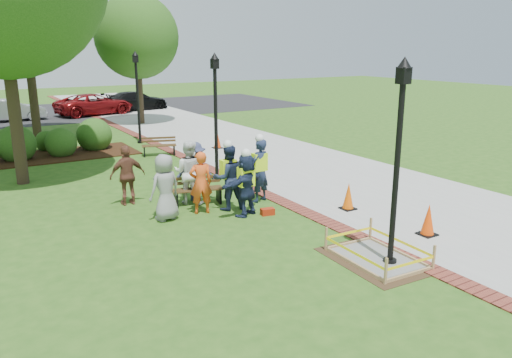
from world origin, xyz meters
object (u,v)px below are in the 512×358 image
bench_near (198,196)px  cone_front (428,220)px  hivis_worker_a (246,183)px  lamp_near (398,148)px  hivis_worker_b (259,169)px  hivis_worker_c (228,176)px  wet_concrete_pad (377,250)px

bench_near → cone_front: cone_front is taller
bench_near → hivis_worker_a: (0.71, -1.59, 0.66)m
lamp_near → hivis_worker_b: bearing=90.5°
cone_front → lamp_near: (-1.96, -0.68, 2.09)m
lamp_near → hivis_worker_c: lamp_near is taller
hivis_worker_b → hivis_worker_c: size_ratio=1.02×
cone_front → hivis_worker_b: bearing=114.1°
bench_near → hivis_worker_b: hivis_worker_b is taller
lamp_near → hivis_worker_c: size_ratio=2.15×
wet_concrete_pad → lamp_near: 2.27m
cone_front → lamp_near: bearing=-160.8°
cone_front → hivis_worker_a: bearing=129.5°
hivis_worker_c → bench_near: bearing=121.3°
lamp_near → hivis_worker_b: size_ratio=2.11×
lamp_near → hivis_worker_b: lamp_near is taller
bench_near → cone_front: (3.68, -5.19, 0.14)m
wet_concrete_pad → hivis_worker_c: 4.89m
hivis_worker_a → hivis_worker_b: hivis_worker_b is taller
wet_concrete_pad → hivis_worker_b: (0.06, 4.89, 0.76)m
cone_front → hivis_worker_a: 4.70m
wet_concrete_pad → bench_near: bearing=106.1°
hivis_worker_b → hivis_worker_c: 1.15m
wet_concrete_pad → cone_front: (2.07, 0.40, 0.15)m
hivis_worker_b → lamp_near: bearing=-89.5°
bench_near → hivis_worker_c: (0.54, -0.89, 0.72)m
hivis_worker_b → hivis_worker_c: bearing=-171.1°
cone_front → bench_near: bearing=125.3°
hivis_worker_b → hivis_worker_c: (-1.13, -0.18, -0.02)m
hivis_worker_a → hivis_worker_b: 1.31m
bench_near → hivis_worker_a: hivis_worker_a is taller
hivis_worker_a → hivis_worker_c: (-0.17, 0.70, 0.06)m
cone_front → hivis_worker_a: (-2.97, 3.60, 0.53)m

